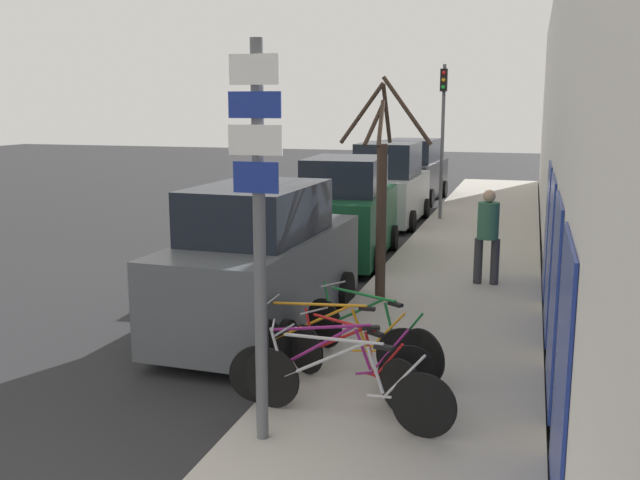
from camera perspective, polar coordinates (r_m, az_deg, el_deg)
ground_plane at (r=15.25m, az=1.26°, el=-2.53°), size 80.00×80.00×0.00m
sidewalk_curb at (r=17.51m, az=11.95°, el=-0.77°), size 3.20×32.00×0.15m
building_facade at (r=17.04m, az=18.29°, el=9.30°), size 0.23×32.00×6.50m
signpost at (r=6.93m, az=-4.91°, el=0.86°), size 0.54×0.14×3.98m
bicycle_0 at (r=7.78m, az=1.93°, el=-11.57°), size 2.44×0.52×0.95m
bicycle_1 at (r=8.26m, az=1.06°, el=-10.27°), size 2.29×0.77×0.94m
bicycle_2 at (r=8.53m, az=2.45°, el=-9.73°), size 1.94×1.25×0.88m
bicycle_3 at (r=9.04m, az=0.81°, el=-8.31°), size 2.57×0.44×0.95m
bicycle_4 at (r=9.41m, az=3.98°, el=-7.54°), size 2.12×1.38×0.97m
parked_car_0 at (r=11.15m, az=-4.64°, el=-1.93°), size 2.11×4.79×2.32m
parked_car_1 at (r=16.16m, az=2.11°, el=2.12°), size 2.18×4.30×2.36m
parked_car_2 at (r=21.30m, az=5.53°, el=4.19°), size 2.04×4.22×2.41m
parked_car_3 at (r=26.38m, az=7.36°, el=5.33°), size 2.25×4.70×2.27m
pedestrian_near at (r=13.77m, az=13.28°, el=0.79°), size 0.47×0.40×1.80m
street_tree at (r=12.31m, az=4.95°, el=3.53°), size 1.67×1.59×3.84m
traffic_light at (r=21.32m, az=9.80°, el=9.36°), size 0.20×0.30×4.50m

